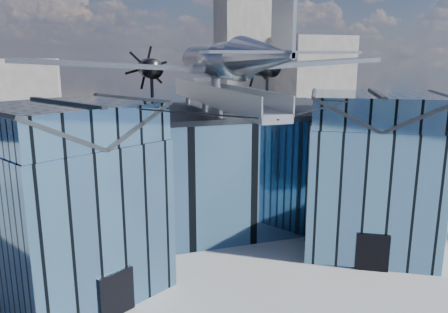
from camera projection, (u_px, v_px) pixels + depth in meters
name	position (u px, v px, depth m)	size (l,w,h in m)	color
ground_plane	(233.00, 259.00, 31.50)	(120.00, 120.00, 0.00)	gray
museum	(209.00, 166.00, 35.66)	(32.88, 24.50, 17.60)	teal
bg_towers	(146.00, 82.00, 76.50)	(77.00, 24.50, 26.00)	gray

